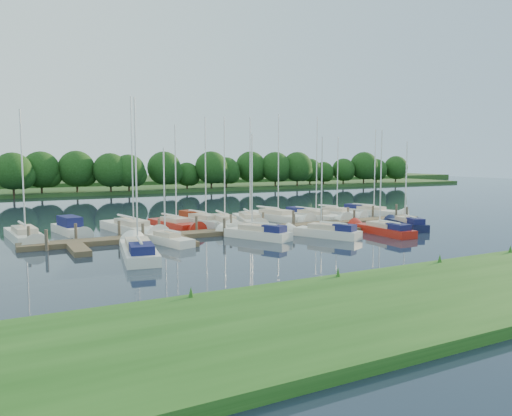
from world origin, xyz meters
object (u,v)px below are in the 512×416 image
dock (257,230)px  motorboat (71,230)px  sailboat_n_0 (25,238)px  sailboat_s_2 (256,235)px  sailboat_n_5 (224,225)px

dock → motorboat: 16.84m
dock → sailboat_n_0: (-19.10, 5.06, 0.08)m
sailboat_n_0 → motorboat: size_ratio=1.74×
motorboat → sailboat_s_2: bearing=133.1°
dock → sailboat_n_5: 4.55m
dock → sailboat_s_2: size_ratio=4.31×
sailboat_n_5 → sailboat_s_2: (-0.32, -7.22, 0.05)m
dock → sailboat_n_5: bearing=107.5°
dock → sailboat_s_2: bearing=-120.3°
sailboat_n_0 → sailboat_s_2: size_ratio=1.20×
sailboat_n_5 → sailboat_s_2: 7.23m
motorboat → sailboat_s_2: sailboat_s_2 is taller
sailboat_n_0 → sailboat_s_2: bearing=149.4°
sailboat_n_5 → sailboat_n_0: bearing=5.8°
dock → sailboat_s_2: 3.34m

